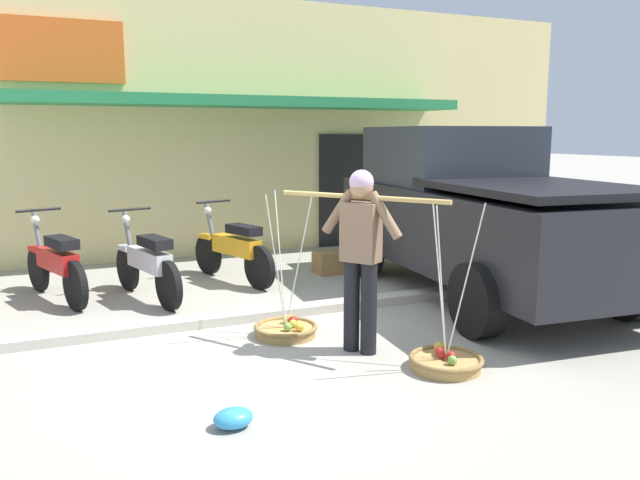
% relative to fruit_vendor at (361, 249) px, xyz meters
% --- Properties ---
extents(ground_plane, '(90.00, 90.00, 0.00)m').
position_rel_fruit_vendor_xyz_m(ground_plane, '(-0.49, 0.68, -0.98)').
color(ground_plane, '#9E998C').
extents(sidewalk_curb, '(20.00, 0.24, 0.10)m').
position_rel_fruit_vendor_xyz_m(sidewalk_curb, '(-0.49, 1.38, -0.93)').
color(sidewalk_curb, '#BAB4A5').
rests_on(sidewalk_curb, ground).
extents(fruit_vendor, '(0.98, 1.43, 1.70)m').
position_rel_fruit_vendor_xyz_m(fruit_vendor, '(0.00, 0.00, 0.00)').
color(fruit_vendor, black).
rests_on(fruit_vendor, ground).
extents(fruit_basket_left_side, '(0.64, 0.64, 1.45)m').
position_rel_fruit_vendor_xyz_m(fruit_basket_left_side, '(0.47, -0.70, -0.90)').
color(fruit_basket_left_side, '#B2894C').
rests_on(fruit_basket_left_side, ground).
extents(fruit_basket_right_side, '(0.64, 0.64, 1.45)m').
position_rel_fruit_vendor_xyz_m(fruit_basket_right_side, '(-0.47, 0.70, -0.90)').
color(fruit_basket_right_side, '#B2894C').
rests_on(fruit_basket_right_side, ground).
extents(motorcycle_nearest_shop, '(0.72, 1.75, 1.09)m').
position_rel_fruit_vendor_xyz_m(motorcycle_nearest_shop, '(-2.53, 3.11, -0.52)').
color(motorcycle_nearest_shop, black).
rests_on(motorcycle_nearest_shop, ground).
extents(motorcycle_second_in_row, '(0.64, 1.78, 1.09)m').
position_rel_fruit_vendor_xyz_m(motorcycle_second_in_row, '(-1.51, 2.69, -0.52)').
color(motorcycle_second_in_row, black).
rests_on(motorcycle_second_in_row, ground).
extents(motorcycle_third_in_row, '(0.72, 1.75, 1.09)m').
position_rel_fruit_vendor_xyz_m(motorcycle_third_in_row, '(-0.29, 3.20, -0.52)').
color(motorcycle_third_in_row, black).
rests_on(motorcycle_third_in_row, ground).
extents(parked_truck, '(2.49, 4.85, 2.10)m').
position_rel_fruit_vendor_xyz_m(parked_truck, '(2.36, 1.42, 0.05)').
color(parked_truck, black).
rests_on(parked_truck, ground).
extents(storefront_building, '(13.00, 6.00, 4.20)m').
position_rel_fruit_vendor_xyz_m(storefront_building, '(0.46, 7.69, 1.12)').
color(storefront_building, '#DBC684').
rests_on(storefront_building, ground).
extents(plastic_litter_bag, '(0.28, 0.22, 0.14)m').
position_rel_fruit_vendor_xyz_m(plastic_litter_bag, '(-1.51, -1.03, -0.91)').
color(plastic_litter_bag, '#3393D1').
rests_on(plastic_litter_bag, ground).
extents(wooden_crate, '(0.44, 0.36, 0.32)m').
position_rel_fruit_vendor_xyz_m(wooden_crate, '(1.15, 3.17, -0.82)').
color(wooden_crate, olive).
rests_on(wooden_crate, ground).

